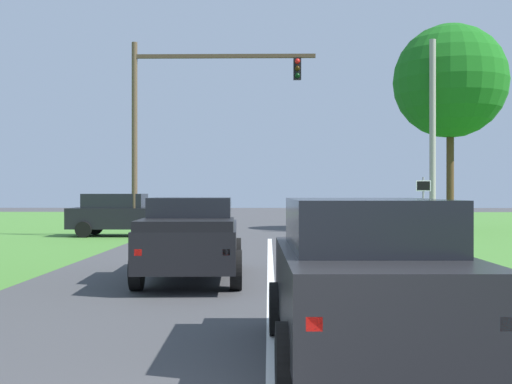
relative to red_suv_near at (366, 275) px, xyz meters
The scene contains 8 objects.
ground_plane 9.17m from the red_suv_near, 96.83° to the left, with size 120.00×120.00×0.00m, color #424244.
red_suv_near is the anchor object (origin of this frame).
pickup_truck_lead 7.45m from the red_suv_near, 112.31° to the left, with size 2.38×5.49×1.82m.
traffic_light 21.35m from the red_suv_near, 103.43° to the left, with size 7.75×0.40×8.24m.
keep_moving_sign 20.17m from the red_suv_near, 75.17° to the left, with size 0.60×0.09×2.52m.
oak_tree_right 27.01m from the red_suv_near, 72.81° to the left, with size 5.55×5.55×10.11m.
crossing_suv_far 22.38m from the red_suv_near, 109.92° to the left, with size 4.30×2.12×1.84m.
utility_pole_right 23.54m from the red_suv_near, 74.43° to the left, with size 0.28×0.28×8.78m, color #9E998E.
Camera 1 is at (-0.05, -4.39, 1.97)m, focal length 47.01 mm.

